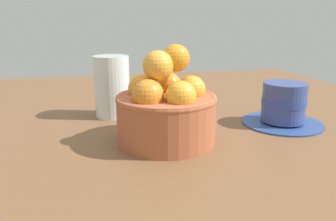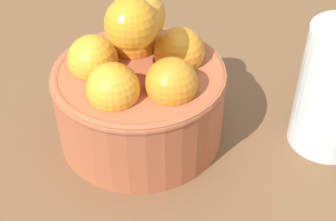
# 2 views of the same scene
# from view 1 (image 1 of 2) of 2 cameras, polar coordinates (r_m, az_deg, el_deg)

# --- Properties ---
(ground_plane) EXTENTS (1.26, 1.14, 0.03)m
(ground_plane) POSITION_cam_1_polar(r_m,az_deg,el_deg) (0.51, -0.30, -7.17)
(ground_plane) COLOR brown
(terracotta_bowl) EXTENTS (0.15, 0.15, 0.15)m
(terracotta_bowl) POSITION_cam_1_polar(r_m,az_deg,el_deg) (0.48, -0.36, 0.37)
(terracotta_bowl) COLOR #AD5938
(terracotta_bowl) RESTS_ON ground_plane
(coffee_cup) EXTENTS (0.14, 0.14, 0.07)m
(coffee_cup) POSITION_cam_1_polar(r_m,az_deg,el_deg) (0.61, 19.80, 0.74)
(coffee_cup) COLOR navy
(coffee_cup) RESTS_ON ground_plane
(water_glass) EXTENTS (0.07, 0.07, 0.12)m
(water_glass) POSITION_cam_1_polar(r_m,az_deg,el_deg) (0.62, -9.90, 4.24)
(water_glass) COLOR silver
(water_glass) RESTS_ON ground_plane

